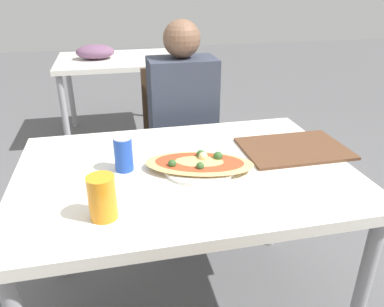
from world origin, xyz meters
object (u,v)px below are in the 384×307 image
at_px(chair_far_seated, 179,140).
at_px(pizza_main, 199,164).
at_px(drink_glass, 102,198).
at_px(person_seated, 183,117).
at_px(soda_can, 123,154).
at_px(dining_table, 185,185).

height_order(chair_far_seated, pizza_main, chair_far_seated).
bearing_deg(drink_glass, chair_far_seated, 67.66).
distance_m(person_seated, soda_can, 0.69).
distance_m(chair_far_seated, pizza_main, 0.81).
height_order(chair_far_seated, person_seated, person_seated).
xyz_separation_m(pizza_main, soda_can, (-0.27, 0.06, 0.04)).
relative_size(dining_table, soda_can, 9.70).
height_order(soda_can, drink_glass, drink_glass).
relative_size(chair_far_seated, person_seated, 0.77).
distance_m(chair_far_seated, drink_glass, 1.12).
relative_size(dining_table, chair_far_seated, 1.34).
bearing_deg(pizza_main, soda_can, 167.86).
height_order(pizza_main, drink_glass, drink_glass).
bearing_deg(drink_glass, dining_table, 40.50).
bearing_deg(dining_table, drink_glass, -139.50).
height_order(dining_table, drink_glass, drink_glass).
bearing_deg(soda_can, person_seated, 60.68).
height_order(chair_far_seated, soda_can, chair_far_seated).
bearing_deg(soda_can, dining_table, -9.89).
bearing_deg(chair_far_seated, person_seated, 90.00).
xyz_separation_m(chair_far_seated, drink_glass, (-0.41, -1.00, 0.28)).
relative_size(dining_table, pizza_main, 2.81).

